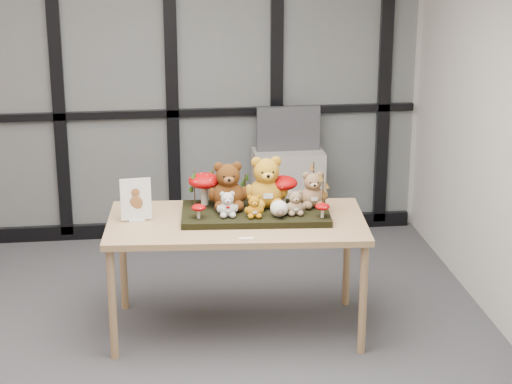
{
  "coord_description": "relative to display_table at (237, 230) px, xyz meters",
  "views": [
    {
      "loc": [
        0.22,
        -4.88,
        2.77
      ],
      "look_at": [
        0.9,
        0.6,
        0.97
      ],
      "focal_mm": 65.0,
      "sensor_mm": 36.0,
      "label": 1
    }
  ],
  "objects": [
    {
      "name": "bear_beige_small",
      "position": [
        0.37,
        -0.05,
        0.19
      ],
      "size": [
        0.14,
        0.13,
        0.17
      ],
      "primitive_type": null,
      "rotation": [
        0.0,
        0.0,
        -0.08
      ],
      "color": "#907554",
      "rests_on": "diorama_tray"
    },
    {
      "name": "sprig_green_far_left",
      "position": [
        -0.25,
        0.2,
        0.22
      ],
      "size": [
        0.05,
        0.05,
        0.24
      ],
      "primitive_type": null,
      "color": "black",
      "rests_on": "diorama_tray"
    },
    {
      "name": "diorama_tray",
      "position": [
        0.13,
        0.05,
        0.09
      ],
      "size": [
        0.98,
        0.54,
        0.04
      ],
      "primitive_type": "cube",
      "rotation": [
        0.0,
        0.0,
        -0.08
      ],
      "color": "black",
      "rests_on": "display_table"
    },
    {
      "name": "label_card",
      "position": [
        0.03,
        -0.33,
        0.07
      ],
      "size": [
        0.09,
        0.03,
        0.0
      ],
      "primitive_type": "cube",
      "color": "white",
      "rests_on": "display_table"
    },
    {
      "name": "sprig_dry_mid_right",
      "position": [
        0.56,
        -0.0,
        0.23
      ],
      "size": [
        0.05,
        0.05,
        0.25
      ],
      "primitive_type": null,
      "color": "brown",
      "rests_on": "diorama_tray"
    },
    {
      "name": "mushroom_front_left",
      "position": [
        -0.24,
        -0.05,
        0.16
      ],
      "size": [
        0.09,
        0.09,
        0.1
      ],
      "primitive_type": null,
      "color": "#930406",
      "rests_on": "diorama_tray"
    },
    {
      "name": "display_table",
      "position": [
        0.0,
        0.0,
        0.0
      ],
      "size": [
        1.7,
        0.95,
        0.77
      ],
      "rotation": [
        0.0,
        0.0,
        -0.08
      ],
      "color": "#A8815B",
      "rests_on": "floor"
    },
    {
      "name": "sprig_dry_far_right",
      "position": [
        0.52,
        0.12,
        0.25
      ],
      "size": [
        0.05,
        0.05,
        0.29
      ],
      "primitive_type": null,
      "color": "brown",
      "rests_on": "diorama_tray"
    },
    {
      "name": "bear_tan_back",
      "position": [
        0.51,
        0.09,
        0.24
      ],
      "size": [
        0.21,
        0.19,
        0.26
      ],
      "primitive_type": null,
      "rotation": [
        0.0,
        0.0,
        -0.08
      ],
      "color": "olive",
      "rests_on": "diorama_tray"
    },
    {
      "name": "plush_cream_hedgehog",
      "position": [
        0.26,
        -0.08,
        0.16
      ],
      "size": [
        0.09,
        0.09,
        0.11
      ],
      "primitive_type": null,
      "rotation": [
        0.0,
        0.0,
        -0.08
      ],
      "color": "white",
      "rests_on": "diorama_tray"
    },
    {
      "name": "sprig_green_mid_left",
      "position": [
        -0.13,
        0.25,
        0.22
      ],
      "size": [
        0.05,
        0.05,
        0.23
      ],
      "primitive_type": null,
      "color": "black",
      "rests_on": "diorama_tray"
    },
    {
      "name": "bear_white_bow",
      "position": [
        -0.06,
        -0.03,
        0.2
      ],
      "size": [
        0.15,
        0.13,
        0.18
      ],
      "primitive_type": null,
      "rotation": [
        0.0,
        0.0,
        -0.08
      ],
      "color": "silver",
      "rests_on": "diorama_tray"
    },
    {
      "name": "sprig_green_centre",
      "position": [
        0.08,
        0.24,
        0.2
      ],
      "size": [
        0.05,
        0.05,
        0.19
      ],
      "primitive_type": null,
      "color": "black",
      "rests_on": "diorama_tray"
    },
    {
      "name": "bear_pooh_yellow",
      "position": [
        0.21,
        0.13,
        0.29
      ],
      "size": [
        0.3,
        0.28,
        0.37
      ],
      "primitive_type": null,
      "rotation": [
        0.0,
        0.0,
        -0.08
      ],
      "color": "#BF831C",
      "rests_on": "diorama_tray"
    },
    {
      "name": "mushroom_back_left",
      "position": [
        -0.19,
        0.21,
        0.22
      ],
      "size": [
        0.21,
        0.21,
        0.23
      ],
      "primitive_type": null,
      "color": "#930406",
      "rests_on": "diorama_tray"
    },
    {
      "name": "mushroom_front_right",
      "position": [
        0.53,
        -0.13,
        0.16
      ],
      "size": [
        0.09,
        0.09,
        0.1
      ],
      "primitive_type": null,
      "color": "#930406",
      "rests_on": "diorama_tray"
    },
    {
      "name": "room_shell",
      "position": [
        -0.78,
        -0.64,
        0.98
      ],
      "size": [
        5.0,
        5.0,
        5.0
      ],
      "color": "beige",
      "rests_on": "floor"
    },
    {
      "name": "bear_brown_medium",
      "position": [
        -0.04,
        0.13,
        0.28
      ],
      "size": [
        0.28,
        0.25,
        0.34
      ],
      "primitive_type": null,
      "rotation": [
        0.0,
        0.0,
        -0.08
      ],
      "color": "#4C270D",
      "rests_on": "diorama_tray"
    },
    {
      "name": "monitor",
      "position": [
        0.59,
        1.64,
        0.24
      ],
      "size": [
        0.51,
        0.05,
        0.36
      ],
      "color": "#484A4F",
      "rests_on": "cabinet"
    },
    {
      "name": "bear_small_yellow",
      "position": [
        0.1,
        -0.07,
        0.19
      ],
      "size": [
        0.13,
        0.12,
        0.16
      ],
      "primitive_type": null,
      "rotation": [
        0.0,
        0.0,
        -0.08
      ],
      "color": "#B7700B",
      "rests_on": "diorama_tray"
    },
    {
      "name": "glass_partition",
      "position": [
        -0.78,
        1.83,
        0.71
      ],
      "size": [
        4.9,
        0.06,
        2.78
      ],
      "color": "#2D383F",
      "rests_on": "floor"
    },
    {
      "name": "cabinet",
      "position": [
        0.59,
        1.62,
        -0.32
      ],
      "size": [
        0.57,
        0.33,
        0.76
      ],
      "primitive_type": "cube",
      "color": "#A49C93",
      "rests_on": "floor"
    },
    {
      "name": "mushroom_back_right",
      "position": [
        0.32,
        0.15,
        0.21
      ],
      "size": [
        0.19,
        0.19,
        0.21
      ],
      "primitive_type": null,
      "color": "#930406",
      "rests_on": "diorama_tray"
    },
    {
      "name": "sign_holder",
      "position": [
        -0.63,
        0.07,
        0.19
      ],
      "size": [
        0.2,
        0.07,
        0.28
      ],
      "rotation": [
        0.0,
        0.0,
        0.08
      ],
      "color": "silver",
      "rests_on": "display_table"
    }
  ]
}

